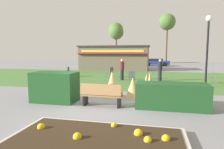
# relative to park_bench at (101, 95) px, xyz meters

# --- Properties ---
(ground_plane) EXTENTS (80.00, 80.00, 0.00)m
(ground_plane) POSITION_rel_park_bench_xyz_m (-0.43, 0.23, -0.48)
(ground_plane) COLOR gray
(lawn_patch) EXTENTS (36.00, 12.00, 0.01)m
(lawn_patch) POSITION_rel_park_bench_xyz_m (-0.43, 9.27, -0.48)
(lawn_patch) COLOR #4C7A38
(lawn_patch) RESTS_ON ground_plane
(flower_bed) EXTENTS (4.33, 2.50, 0.33)m
(flower_bed) POSITION_rel_park_bench_xyz_m (0.79, -3.37, -0.39)
(flower_bed) COLOR beige
(flower_bed) RESTS_ON ground_plane
(park_bench) EXTENTS (1.71, 0.57, 0.95)m
(park_bench) POSITION_rel_park_bench_xyz_m (0.00, 0.00, 0.00)
(park_bench) COLOR #9E7547
(park_bench) RESTS_ON ground_plane
(hedge_left) EXTENTS (1.95, 1.10, 1.33)m
(hedge_left) POSITION_rel_park_bench_xyz_m (-2.26, 0.32, 0.18)
(hedge_left) COLOR #1E4C23
(hedge_left) RESTS_ON ground_plane
(hedge_right) EXTENTS (2.76, 1.10, 1.00)m
(hedge_right) POSITION_rel_park_bench_xyz_m (2.77, 0.37, 0.02)
(hedge_right) COLOR #1E4C23
(hedge_right) RESTS_ON ground_plane
(ornamental_grass_behind_left) EXTENTS (0.76, 0.76, 1.31)m
(ornamental_grass_behind_left) POSITION_rel_park_bench_xyz_m (0.06, 1.74, 0.17)
(ornamental_grass_behind_left) COLOR tan
(ornamental_grass_behind_left) RESTS_ON ground_plane
(ornamental_grass_behind_right) EXTENTS (0.52, 0.52, 1.38)m
(ornamental_grass_behind_right) POSITION_rel_park_bench_xyz_m (1.90, 1.15, 0.21)
(ornamental_grass_behind_right) COLOR tan
(ornamental_grass_behind_right) RESTS_ON ground_plane
(ornamental_grass_behind_center) EXTENTS (0.59, 0.59, 1.24)m
(ornamental_grass_behind_center) POSITION_rel_park_bench_xyz_m (1.73, 1.50, 0.14)
(ornamental_grass_behind_center) COLOR tan
(ornamental_grass_behind_center) RESTS_ON ground_plane
(ornamental_grass_behind_far) EXTENTS (0.71, 0.71, 0.98)m
(ornamental_grass_behind_far) POSITION_rel_park_bench_xyz_m (1.06, 1.90, 0.01)
(ornamental_grass_behind_far) COLOR tan
(ornamental_grass_behind_far) RESTS_ON ground_plane
(lamppost_mid) EXTENTS (0.36, 0.36, 4.43)m
(lamppost_mid) POSITION_rel_park_bench_xyz_m (5.21, 5.59, 2.29)
(lamppost_mid) COLOR black
(lamppost_mid) RESTS_ON ground_plane
(trash_bin) EXTENTS (0.52, 0.52, 0.86)m
(trash_bin) POSITION_rel_park_bench_xyz_m (-3.24, 0.97, -0.05)
(trash_bin) COLOR #2D4233
(trash_bin) RESTS_ON ground_plane
(food_kiosk) EXTENTS (8.77, 4.10, 3.04)m
(food_kiosk) POSITION_rel_park_bench_xyz_m (-3.06, 17.12, 1.05)
(food_kiosk) COLOR #6B5B4C
(food_kiosk) RESTS_ON ground_plane
(cafe_chair_west) EXTENTS (0.48, 0.48, 0.89)m
(cafe_chair_west) POSITION_rel_park_bench_xyz_m (-5.54, 8.95, 0.05)
(cafe_chair_west) COLOR #4C5156
(cafe_chair_west) RESTS_ON ground_plane
(cafe_chair_east) EXTENTS (0.59, 0.59, 0.89)m
(cafe_chair_east) POSITION_rel_park_bench_xyz_m (-1.81, 9.46, 0.05)
(cafe_chair_east) COLOR #4C5156
(cafe_chair_east) RESTS_ON ground_plane
(cafe_chair_center) EXTENTS (0.46, 0.46, 0.89)m
(cafe_chair_center) POSITION_rel_park_bench_xyz_m (0.51, 6.15, 0.05)
(cafe_chair_center) COLOR #4C5156
(cafe_chair_center) RESTS_ON ground_plane
(cafe_chair_north) EXTENTS (0.53, 0.53, 0.89)m
(cafe_chair_north) POSITION_rel_park_bench_xyz_m (5.98, 7.39, 0.05)
(cafe_chair_north) COLOR #4C5156
(cafe_chair_north) RESTS_ON ground_plane
(person_strolling) EXTENTS (0.34, 0.34, 1.69)m
(person_strolling) POSITION_rel_park_bench_xyz_m (2.45, 8.00, 0.38)
(person_strolling) COLOR #23232D
(person_strolling) RESTS_ON ground_plane
(person_standing) EXTENTS (0.34, 0.34, 1.69)m
(person_standing) POSITION_rel_park_bench_xyz_m (-0.50, 7.82, 0.38)
(person_standing) COLOR #23232D
(person_standing) RESTS_ON ground_plane
(parked_car_west_slot) EXTENTS (4.35, 2.36, 1.20)m
(parked_car_west_slot) POSITION_rel_park_bench_xyz_m (-3.10, 25.10, 0.16)
(parked_car_west_slot) COLOR maroon
(parked_car_west_slot) RESTS_ON ground_plane
(parked_car_center_slot) EXTENTS (4.34, 2.34, 1.20)m
(parked_car_center_slot) POSITION_rel_park_bench_xyz_m (2.09, 25.10, 0.16)
(parked_car_center_slot) COLOR navy
(parked_car_center_slot) RESTS_ON ground_plane
(tree_left_bg) EXTENTS (2.80, 2.80, 7.96)m
(tree_left_bg) POSITION_rel_park_bench_xyz_m (-5.62, 30.66, 6.01)
(tree_left_bg) COLOR brown
(tree_left_bg) RESTS_ON ground_plane
(tree_right_bg) EXTENTS (2.80, 2.80, 8.82)m
(tree_right_bg) POSITION_rel_park_bench_xyz_m (3.86, 28.21, 6.84)
(tree_right_bg) COLOR brown
(tree_right_bg) RESTS_ON ground_plane
(tree_center_bg) EXTENTS (2.80, 2.80, 7.47)m
(tree_center_bg) POSITION_rel_park_bench_xyz_m (-5.49, 30.30, 5.53)
(tree_center_bg) COLOR brown
(tree_center_bg) RESTS_ON ground_plane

